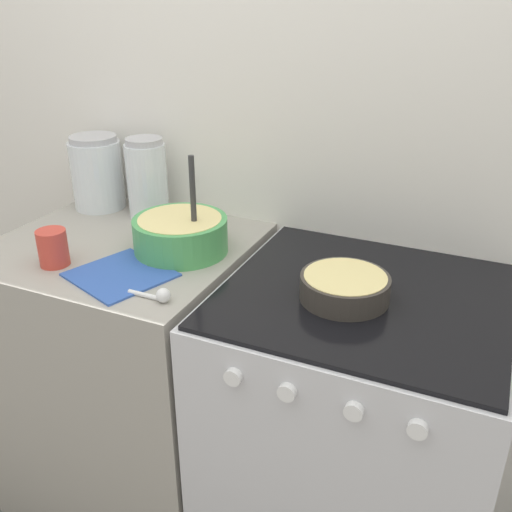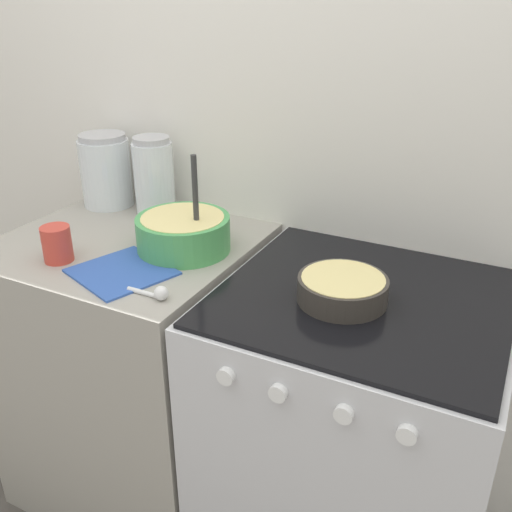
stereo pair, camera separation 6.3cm
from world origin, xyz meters
name	(u,v)px [view 2 (the right image)]	position (x,y,z in m)	size (l,w,h in m)	color
wall_back	(287,142)	(0.00, 0.70, 1.20)	(4.47, 0.05, 2.40)	white
countertop_cabinet	(139,369)	(-0.37, 0.34, 0.47)	(0.73, 0.67, 0.94)	#9E998E
stove	(350,441)	(0.38, 0.34, 0.47)	(0.72, 0.69, 0.94)	silver
mixing_bowl	(183,231)	(-0.17, 0.36, 1.00)	(0.27, 0.27, 0.29)	#4CA559
baking_pan	(342,289)	(0.33, 0.29, 0.97)	(0.22, 0.22, 0.06)	#38332D
storage_jar_left	(106,175)	(-0.62, 0.57, 1.04)	(0.17, 0.17, 0.25)	silver
storage_jar_middle	(154,182)	(-0.42, 0.57, 1.05)	(0.13, 0.13, 0.26)	silver
tin_can	(57,244)	(-0.44, 0.15, 0.99)	(0.08, 0.08, 0.10)	#CC3F33
recipe_page	(122,272)	(-0.24, 0.16, 0.94)	(0.30, 0.29, 0.01)	#3359B2
measuring_spoon	(157,293)	(-0.07, 0.09, 0.95)	(0.12, 0.04, 0.04)	white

